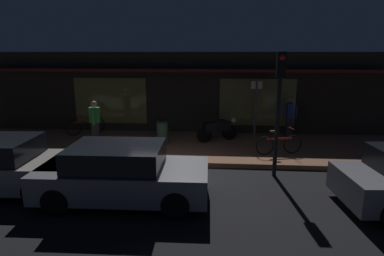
% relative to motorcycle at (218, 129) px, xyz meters
% --- Properties ---
extents(ground_plane, '(60.00, 60.00, 0.00)m').
position_rel_motorcycle_xyz_m(ground_plane, '(-1.54, -3.62, -0.65)').
color(ground_plane, black).
extents(sidewalk_slab, '(18.00, 4.00, 0.15)m').
position_rel_motorcycle_xyz_m(sidewalk_slab, '(-1.54, -0.62, -0.57)').
color(sidewalk_slab, brown).
rests_on(sidewalk_slab, ground_plane).
extents(storefront_building, '(18.00, 3.30, 3.60)m').
position_rel_motorcycle_xyz_m(storefront_building, '(-1.54, 2.77, 1.16)').
color(storefront_building, black).
rests_on(storefront_building, ground_plane).
extents(motorcycle, '(1.58, 0.90, 0.97)m').
position_rel_motorcycle_xyz_m(motorcycle, '(0.00, 0.00, 0.00)').
color(motorcycle, black).
rests_on(motorcycle, sidewalk_slab).
extents(bicycle_parked, '(1.43, 0.91, 0.91)m').
position_rel_motorcycle_xyz_m(bicycle_parked, '(-5.66, 0.63, -0.14)').
color(bicycle_parked, black).
rests_on(bicycle_parked, sidewalk_slab).
extents(bicycle_extra, '(1.63, 0.51, 0.91)m').
position_rel_motorcycle_xyz_m(bicycle_extra, '(2.08, -1.53, -0.14)').
color(bicycle_extra, black).
rests_on(bicycle_extra, sidewalk_slab).
extents(person_photographer, '(0.41, 0.62, 1.67)m').
position_rel_motorcycle_xyz_m(person_photographer, '(-4.64, -0.82, 0.38)').
color(person_photographer, '#28232D').
rests_on(person_photographer, sidewalk_slab).
extents(person_bystander, '(0.61, 0.38, 1.67)m').
position_rel_motorcycle_xyz_m(person_bystander, '(2.90, 0.76, 0.38)').
color(person_bystander, '#28232D').
rests_on(person_bystander, sidewalk_slab).
extents(sign_post, '(0.44, 0.09, 2.40)m').
position_rel_motorcycle_xyz_m(sign_post, '(1.52, 0.74, 0.86)').
color(sign_post, '#47474C').
rests_on(sign_post, sidewalk_slab).
extents(trash_bin, '(0.48, 0.48, 0.93)m').
position_rel_motorcycle_xyz_m(trash_bin, '(-2.12, -0.57, -0.03)').
color(trash_bin, '#2D4C33').
rests_on(trash_bin, sidewalk_slab).
extents(traffic_light_pole, '(0.24, 0.33, 3.60)m').
position_rel_motorcycle_xyz_m(traffic_light_pole, '(1.66, -3.13, 1.83)').
color(traffic_light_pole, black).
rests_on(traffic_light_pole, ground_plane).
extents(parked_car_far, '(4.14, 1.85, 1.42)m').
position_rel_motorcycle_xyz_m(parked_car_far, '(-2.37, -5.06, 0.06)').
color(parked_car_far, black).
rests_on(parked_car_far, ground_plane).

